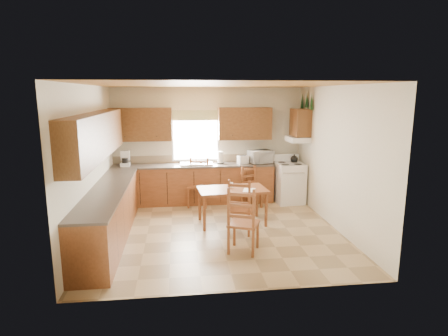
{
  "coord_description": "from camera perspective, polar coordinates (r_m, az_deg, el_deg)",
  "views": [
    {
      "loc": [
        -0.71,
        -6.67,
        2.55
      ],
      "look_at": [
        0.15,
        0.3,
        1.15
      ],
      "focal_mm": 30.0,
      "sensor_mm": 36.0,
      "label": 1
    }
  ],
  "objects": [
    {
      "name": "pine_decal_b",
      "position": [
        8.82,
        12.5,
        10.16
      ],
      "size": [
        0.22,
        0.22,
        0.36
      ],
      "primitive_type": "cone",
      "color": "#123517",
      "rests_on": "wall_right"
    },
    {
      "name": "wall_back",
      "position": [
        9.03,
        -2.46,
        3.62
      ],
      "size": [
        4.5,
        4.5,
        0.0
      ],
      "primitive_type": "plane",
      "color": "beige",
      "rests_on": "floor"
    },
    {
      "name": "table_paper",
      "position": [
        7.27,
        3.86,
        -3.38
      ],
      "size": [
        0.3,
        0.35,
        0.0
      ],
      "primitive_type": "cube",
      "rotation": [
        0.0,
        0.0,
        -0.26
      ],
      "color": "white",
      "rests_on": "dining_table"
    },
    {
      "name": "window_valance",
      "position": [
        8.89,
        -4.41,
        8.0
      ],
      "size": [
        1.19,
        0.01,
        0.24
      ],
      "primitive_type": "cube",
      "color": "#4D6931",
      "rests_on": "wall_back"
    },
    {
      "name": "counter_back",
      "position": [
        8.79,
        -4.72,
        0.4
      ],
      "size": [
        3.75,
        0.63,
        0.04
      ],
      "primitive_type": "cube",
      "color": "#49403A",
      "rests_on": "lower_cab_back"
    },
    {
      "name": "chair_far_right",
      "position": [
        8.51,
        4.26,
        -2.99
      ],
      "size": [
        0.49,
        0.48,
        0.92
      ],
      "primitive_type": "cube",
      "rotation": [
        0.0,
        0.0,
        0.37
      ],
      "color": "brown",
      "rests_on": "floor"
    },
    {
      "name": "microwave",
      "position": [
        8.96,
        5.58,
        1.72
      ],
      "size": [
        0.59,
        0.49,
        0.3
      ],
      "primitive_type": "imported",
      "rotation": [
        0.0,
        0.0,
        0.28
      ],
      "color": "silver",
      "rests_on": "counter_back"
    },
    {
      "name": "upper_cab_stove",
      "position": [
        8.8,
        11.56,
        6.8
      ],
      "size": [
        0.33,
        0.62,
        0.62
      ],
      "primitive_type": "cube",
      "color": "brown",
      "rests_on": "wall_right"
    },
    {
      "name": "chair_near_left",
      "position": [
        6.12,
        3.0,
        -7.81
      ],
      "size": [
        0.6,
        0.58,
        1.1
      ],
      "primitive_type": "cube",
      "rotation": [
        0.0,
        0.0,
        2.74
      ],
      "color": "brown",
      "rests_on": "floor"
    },
    {
      "name": "table_card",
      "position": [
        7.44,
        1.08,
        -2.61
      ],
      "size": [
        0.08,
        0.03,
        0.11
      ],
      "primitive_type": "cube",
      "rotation": [
        0.0,
        0.0,
        -0.14
      ],
      "color": "white",
      "rests_on": "dining_table"
    },
    {
      "name": "upper_cab_back_right",
      "position": [
        8.93,
        3.17,
        6.78
      ],
      "size": [
        1.25,
        0.33,
        0.75
      ],
      "primitive_type": "cube",
      "color": "brown",
      "rests_on": "wall_back"
    },
    {
      "name": "stove",
      "position": [
        8.99,
        9.89,
        -2.33
      ],
      "size": [
        0.66,
        0.68,
        0.93
      ],
      "primitive_type": "cube",
      "rotation": [
        0.0,
        0.0,
        0.06
      ],
      "color": "silver",
      "rests_on": "floor"
    },
    {
      "name": "floor",
      "position": [
        7.18,
        -0.91,
        -9.54
      ],
      "size": [
        4.5,
        4.5,
        0.0
      ],
      "primitive_type": "plane",
      "color": "#9B835C",
      "rests_on": "ground"
    },
    {
      "name": "range_hood",
      "position": [
        8.82,
        11.15,
        4.35
      ],
      "size": [
        0.44,
        0.62,
        0.12
      ],
      "primitive_type": "cube",
      "color": "silver",
      "rests_on": "wall_right"
    },
    {
      "name": "upper_cab_back_left",
      "position": [
        8.83,
        -12.53,
        6.48
      ],
      "size": [
        1.41,
        0.33,
        0.75
      ],
      "primitive_type": "cube",
      "color": "brown",
      "rests_on": "wall_back"
    },
    {
      "name": "dining_table",
      "position": [
        7.47,
        1.24,
        -5.82
      ],
      "size": [
        1.39,
        0.86,
        0.71
      ],
      "primitive_type": "cube",
      "rotation": [
        0.0,
        0.0,
        0.08
      ],
      "color": "brown",
      "rests_on": "floor"
    },
    {
      "name": "chair_near_right",
      "position": [
        6.94,
        2.58,
        -5.81
      ],
      "size": [
        0.55,
        0.54,
        1.03
      ],
      "primitive_type": "cube",
      "rotation": [
        0.0,
        0.0,
        2.78
      ],
      "color": "brown",
      "rests_on": "floor"
    },
    {
      "name": "backsplash",
      "position": [
        9.05,
        -4.8,
        1.43
      ],
      "size": [
        3.75,
        0.01,
        0.18
      ],
      "primitive_type": "cube",
      "color": "#84745B",
      "rests_on": "counter_back"
    },
    {
      "name": "ceiling",
      "position": [
        6.71,
        -0.98,
        12.55
      ],
      "size": [
        4.5,
        4.5,
        0.0
      ],
      "primitive_type": "plane",
      "color": "#996428",
      "rests_on": "floor"
    },
    {
      "name": "coffeemaker",
      "position": [
        8.83,
        -14.84,
        1.35
      ],
      "size": [
        0.25,
        0.28,
        0.34
      ],
      "primitive_type": "cube",
      "rotation": [
        0.0,
        0.0,
        -0.26
      ],
      "color": "silver",
      "rests_on": "counter_back"
    },
    {
      "name": "pine_decal_a",
      "position": [
        8.52,
        13.21,
        9.83
      ],
      "size": [
        0.22,
        0.22,
        0.36
      ],
      "primitive_type": "cone",
      "color": "#123517",
      "rests_on": "wall_right"
    },
    {
      "name": "toaster",
      "position": [
        8.84,
        2.89,
        1.27
      ],
      "size": [
        0.28,
        0.23,
        0.2
      ],
      "primitive_type": "cube",
      "rotation": [
        0.0,
        0.0,
        0.36
      ],
      "color": "silver",
      "rests_on": "counter_back"
    },
    {
      "name": "wall_right",
      "position": [
        7.4,
        16.67,
        1.46
      ],
      "size": [
        4.5,
        4.5,
        0.0
      ],
      "primitive_type": "plane",
      "color": "beige",
      "rests_on": "floor"
    },
    {
      "name": "wall_left",
      "position": [
        6.95,
        -19.71,
        0.67
      ],
      "size": [
        4.5,
        4.5,
        0.0
      ],
      "primitive_type": "plane",
      "color": "beige",
      "rests_on": "floor"
    },
    {
      "name": "wall_front",
      "position": [
        4.64,
        2.01,
        -3.71
      ],
      "size": [
        4.5,
        4.5,
        0.0
      ],
      "primitive_type": "plane",
      "color": "beige",
      "rests_on": "floor"
    },
    {
      "name": "paper_towel",
      "position": [
        8.85,
        -0.6,
        1.61
      ],
      "size": [
        0.15,
        0.15,
        0.29
      ],
      "primitive_type": "cylinder",
      "rotation": [
        0.0,
        0.0,
        -0.22
      ],
      "color": "white",
      "rests_on": "counter_back"
    },
    {
      "name": "chair_far_left",
      "position": [
        8.57,
        -3.96,
        -2.31
      ],
      "size": [
        0.54,
        0.52,
        1.09
      ],
      "primitive_type": "cube",
      "rotation": [
        0.0,
        0.0,
        -0.21
      ],
      "color": "brown",
      "rests_on": "floor"
    },
    {
      "name": "lower_cab_back",
      "position": [
        8.88,
        -4.67,
        -2.52
      ],
      "size": [
        3.75,
        0.6,
        0.88
      ],
      "primitive_type": "cube",
      "color": "brown",
      "rests_on": "floor"
    },
    {
      "name": "window_pane",
      "position": [
        8.95,
        -4.37,
        4.82
      ],
      "size": [
        1.05,
        0.01,
        1.1
      ],
      "primitive_type": "cube",
      "color": "white",
      "rests_on": "wall_back"
    },
    {
      "name": "window_frame",
      "position": [
        8.96,
        -4.37,
        4.82
      ],
      "size": [
        1.13,
        0.02,
        1.18
      ],
      "primitive_type": "cube",
      "color": "silver",
      "rests_on": "wall_back"
    },
    {
      "name": "lower_cab_left",
      "position": [
        6.97,
        -17.06,
        -6.87
      ],
      "size": [
        0.6,
        3.6,
        0.88
      ],
      "primitive_type": "cube",
      "color": "brown",
      "rests_on": "floor"
    },
    {
      "name": "counter_left",
      "position": [
        6.84,
        -17.28,
        -3.2
      ],
      "size": [
        0.63,
        3.6,
        0.04
      ],
      "primitive_type": "cube",
      "color": "#49403A",
      "rests_on": "lower_cab_left"
    },
    {
      "name": "upper_cab_left",
      "position": [
        6.7,
        -18.89,
        4.72
      ],
      "size": [
        0.33,
        3.6,
        0.75
      ],
      "primitive_type": "cube",
      "color": "brown",
      "rests_on": "wall_left"
    },
    {
      "name": "pine_decal_c",
      "position": [
        9.12,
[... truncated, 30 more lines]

